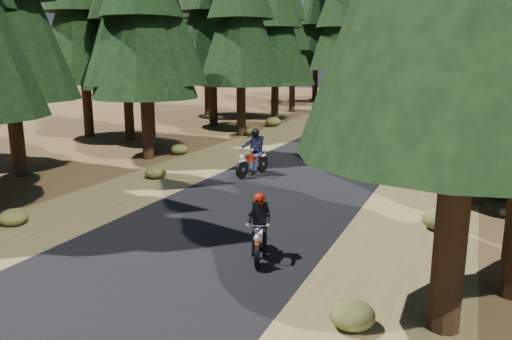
{
  "coord_description": "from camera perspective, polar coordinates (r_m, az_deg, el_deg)",
  "views": [
    {
      "loc": [
        5.82,
        -11.8,
        4.38
      ],
      "look_at": [
        0.0,
        1.5,
        1.1
      ],
      "focal_mm": 35.0,
      "sensor_mm": 36.0,
      "label": 1
    }
  ],
  "objects": [
    {
      "name": "log_near",
      "position": [
        19.8,
        27.18,
        -1.01
      ],
      "size": [
        5.56,
        0.84,
        0.32
      ],
      "primitive_type": "cylinder",
      "rotation": [
        0.0,
        1.57,
        0.09
      ],
      "color": "#4C4233",
      "rests_on": "ground"
    },
    {
      "name": "shoulder_r",
      "position": [
        17.4,
        18.85,
        -2.54
      ],
      "size": [
        3.2,
        100.0,
        0.01
      ],
      "primitive_type": "cube",
      "color": "brown",
      "rests_on": "ground"
    },
    {
      "name": "rider_follow",
      "position": [
        18.86,
        -0.4,
        1.15
      ],
      "size": [
        1.01,
        2.06,
        1.76
      ],
      "rotation": [
        0.0,
        0.0,
        2.92
      ],
      "color": "maroon",
      "rests_on": "road"
    },
    {
      "name": "understory_shrubs",
      "position": [
        20.28,
        11.84,
        0.79
      ],
      "size": [
        14.39,
        29.98,
        0.67
      ],
      "color": "#474C1E",
      "rests_on": "ground"
    },
    {
      "name": "rider_lead",
      "position": [
        11.14,
        0.37,
        -7.7
      ],
      "size": [
        1.0,
        1.71,
        1.46
      ],
      "rotation": [
        0.0,
        0.0,
        3.47
      ],
      "color": "silver",
      "rests_on": "road"
    },
    {
      "name": "road",
      "position": [
        18.31,
        4.4,
        -1.13
      ],
      "size": [
        6.0,
        100.0,
        0.01
      ],
      "primitive_type": "cube",
      "color": "black",
      "rests_on": "ground"
    },
    {
      "name": "shoulder_l",
      "position": [
        20.25,
        -7.97,
        0.12
      ],
      "size": [
        3.2,
        100.0,
        0.01
      ],
      "primitive_type": "cube",
      "color": "brown",
      "rests_on": "ground"
    },
    {
      "name": "ground",
      "position": [
        13.87,
        -2.5,
        -5.69
      ],
      "size": [
        120.0,
        120.0,
        0.0
      ],
      "primitive_type": "plane",
      "color": "#473019",
      "rests_on": "ground"
    }
  ]
}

